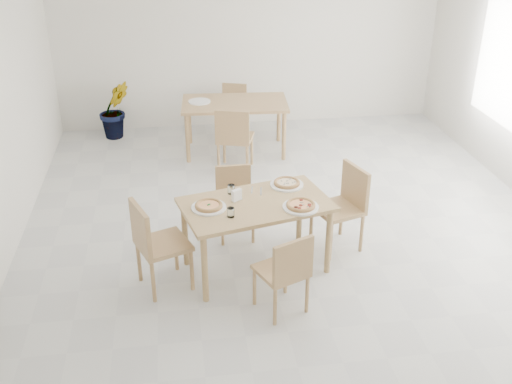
{
  "coord_description": "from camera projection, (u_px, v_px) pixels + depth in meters",
  "views": [
    {
      "loc": [
        -1.24,
        -5.76,
        3.46
      ],
      "look_at": [
        -0.51,
        -0.72,
        0.87
      ],
      "focal_mm": 42.0,
      "sensor_mm": 36.0,
      "label": 1
    }
  ],
  "objects": [
    {
      "name": "tumbler_a",
      "position": [
        231.0,
        189.0,
        5.92
      ],
      "size": [
        0.07,
        0.07,
        0.09
      ],
      "primitive_type": "cylinder",
      "color": "white",
      "rests_on": "main_table"
    },
    {
      "name": "tumbler_b",
      "position": [
        231.0,
        212.0,
        5.5
      ],
      "size": [
        0.07,
        0.07,
        0.09
      ],
      "primitive_type": "cylinder",
      "color": "white",
      "rests_on": "main_table"
    },
    {
      "name": "plate_mushroom",
      "position": [
        287.0,
        185.0,
        6.1
      ],
      "size": [
        0.34,
        0.34,
        0.02
      ],
      "primitive_type": "cylinder",
      "color": "white",
      "rests_on": "main_table"
    },
    {
      "name": "main_table",
      "position": [
        256.0,
        211.0,
        5.81
      ],
      "size": [
        1.56,
        1.11,
        0.75
      ],
      "rotation": [
        0.0,
        0.0,
        0.24
      ],
      "color": "tan",
      "rests_on": "ground"
    },
    {
      "name": "napkin_holder",
      "position": [
        237.0,
        196.0,
        5.77
      ],
      "size": [
        0.12,
        0.1,
        0.12
      ],
      "rotation": [
        0.0,
        0.0,
        0.56
      ],
      "color": "silver",
      "rests_on": "main_table"
    },
    {
      "name": "plate_empty",
      "position": [
        199.0,
        102.0,
        8.47
      ],
      "size": [
        0.31,
        0.31,
        0.02
      ],
      "primitive_type": "cylinder",
      "color": "white",
      "rests_on": "second_table"
    },
    {
      "name": "second_table",
      "position": [
        235.0,
        108.0,
        8.52
      ],
      "size": [
        1.55,
        0.96,
        0.75
      ],
      "rotation": [
        0.0,
        0.0,
        -0.08
      ],
      "color": "tan",
      "rests_on": "ground"
    },
    {
      "name": "chair_west",
      "position": [
        154.0,
        240.0,
        5.57
      ],
      "size": [
        0.58,
        0.58,
        0.91
      ],
      "rotation": [
        0.0,
        0.0,
        1.94
      ],
      "color": "tan",
      "rests_on": "ground"
    },
    {
      "name": "pizza_margherita",
      "position": [
        209.0,
        205.0,
        5.65
      ],
      "size": [
        0.33,
        0.33,
        0.03
      ],
      "rotation": [
        0.0,
        0.0,
        0.29
      ],
      "color": "#D8B265",
      "rests_on": "plate_margherita"
    },
    {
      "name": "fork_b",
      "position": [
        261.0,
        191.0,
        5.97
      ],
      "size": [
        0.04,
        0.18,
        0.01
      ],
      "primitive_type": "cube",
      "rotation": [
        0.0,
        0.0,
        -0.16
      ],
      "color": "silver",
      "rests_on": "main_table"
    },
    {
      "name": "chair_back_n",
      "position": [
        233.0,
        106.0,
        9.25
      ],
      "size": [
        0.49,
        0.49,
        0.77
      ],
      "rotation": [
        0.0,
        0.0,
        -0.33
      ],
      "color": "tan",
      "rests_on": "ground"
    },
    {
      "name": "fork_a",
      "position": [
        252.0,
        190.0,
        6.0
      ],
      "size": [
        0.04,
        0.16,
        0.01
      ],
      "primitive_type": "cube",
      "rotation": [
        0.0,
        0.0,
        -0.17
      ],
      "color": "silver",
      "rests_on": "main_table"
    },
    {
      "name": "pizza_pepperoni",
      "position": [
        301.0,
        205.0,
        5.66
      ],
      "size": [
        0.35,
        0.35,
        0.03
      ],
      "rotation": [
        0.0,
        0.0,
        0.32
      ],
      "color": "#D8B265",
      "rests_on": "plate_pepperoni"
    },
    {
      "name": "pizza_mushroom",
      "position": [
        287.0,
        183.0,
        6.09
      ],
      "size": [
        0.33,
        0.33,
        0.03
      ],
      "rotation": [
        0.0,
        0.0,
        -0.26
      ],
      "color": "#D8B265",
      "rests_on": "plate_mushroom"
    },
    {
      "name": "chair_back_s",
      "position": [
        234.0,
        136.0,
        7.93
      ],
      "size": [
        0.56,
        0.56,
        0.91
      ],
      "rotation": [
        0.0,
        0.0,
        2.85
      ],
      "color": "tan",
      "rests_on": "ground"
    },
    {
      "name": "chair_north",
      "position": [
        235.0,
        197.0,
        6.52
      ],
      "size": [
        0.39,
        0.39,
        0.78
      ],
      "rotation": [
        0.0,
        0.0,
        0.02
      ],
      "color": "tan",
      "rests_on": "ground"
    },
    {
      "name": "potted_plant",
      "position": [
        115.0,
        110.0,
        9.12
      ],
      "size": [
        0.6,
        0.55,
        0.89
      ],
      "primitive_type": "imported",
      "rotation": [
        0.0,
        0.0,
        0.39
      ],
      "color": "#1C5D21",
      "rests_on": "ground"
    },
    {
      "name": "plate_pepperoni",
      "position": [
        301.0,
        207.0,
        5.67
      ],
      "size": [
        0.34,
        0.34,
        0.02
      ],
      "primitive_type": "cylinder",
      "color": "white",
      "rests_on": "main_table"
    },
    {
      "name": "plate_margherita",
      "position": [
        209.0,
        207.0,
        5.66
      ],
      "size": [
        0.33,
        0.33,
        0.02
      ],
      "primitive_type": "cylinder",
      "color": "white",
      "rests_on": "main_table"
    },
    {
      "name": "chair_east",
      "position": [
        345.0,
        202.0,
        6.26
      ],
      "size": [
        0.57,
        0.57,
        0.91
      ],
      "rotation": [
        0.0,
        0.0,
        -1.26
      ],
      "color": "tan",
      "rests_on": "ground"
    },
    {
      "name": "chair_south",
      "position": [
        286.0,
        269.0,
        5.25
      ],
      "size": [
        0.53,
        0.53,
        0.81
      ],
      "rotation": [
        0.0,
        0.0,
        3.55
      ],
      "color": "tan",
      "rests_on": "ground"
    }
  ]
}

